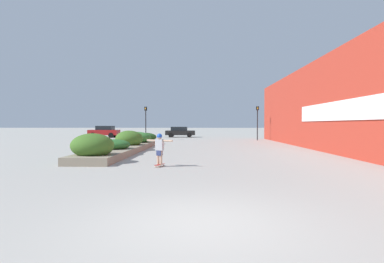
{
  "coord_description": "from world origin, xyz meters",
  "views": [
    {
      "loc": [
        -0.01,
        -5.38,
        1.79
      ],
      "look_at": [
        -0.68,
        16.61,
        1.27
      ],
      "focal_mm": 28.0,
      "sensor_mm": 36.0,
      "label": 1
    }
  ],
  "objects_px": {
    "skateboarder": "(160,146)",
    "car_leftmost": "(314,132)",
    "car_center_left": "(104,131)",
    "skateboard": "(160,165)",
    "traffic_light_left": "(146,118)",
    "car_center_right": "(180,132)",
    "traffic_light_right": "(257,117)"
  },
  "relations": [
    {
      "from": "skateboarder",
      "to": "car_leftmost",
      "type": "xyz_separation_m",
      "value": [
        16.25,
        26.19,
        -0.1
      ]
    },
    {
      "from": "car_center_left",
      "to": "skateboarder",
      "type": "bearing_deg",
      "value": -157.65
    },
    {
      "from": "skateboard",
      "to": "car_leftmost",
      "type": "bearing_deg",
      "value": 80.06
    },
    {
      "from": "car_center_left",
      "to": "traffic_light_left",
      "type": "relative_size",
      "value": 1.04
    },
    {
      "from": "skateboard",
      "to": "car_center_left",
      "type": "xyz_separation_m",
      "value": [
        -11.38,
        27.69,
        0.77
      ]
    },
    {
      "from": "car_leftmost",
      "to": "car_center_left",
      "type": "xyz_separation_m",
      "value": [
        -27.63,
        1.49,
        0.05
      ]
    },
    {
      "from": "car_leftmost",
      "to": "car_center_right",
      "type": "distance_m",
      "value": 17.66
    },
    {
      "from": "skateboarder",
      "to": "car_leftmost",
      "type": "height_order",
      "value": "car_leftmost"
    },
    {
      "from": "skateboard",
      "to": "car_center_right",
      "type": "distance_m",
      "value": 29.12
    },
    {
      "from": "car_leftmost",
      "to": "traffic_light_left",
      "type": "relative_size",
      "value": 1.08
    },
    {
      "from": "traffic_light_left",
      "to": "traffic_light_right",
      "type": "xyz_separation_m",
      "value": [
        12.6,
        -0.0,
        0.01
      ]
    },
    {
      "from": "skateboarder",
      "to": "traffic_light_right",
      "type": "bearing_deg",
      "value": 90.98
    },
    {
      "from": "car_center_right",
      "to": "traffic_light_left",
      "type": "xyz_separation_m",
      "value": [
        -3.35,
        -7.93,
        1.8
      ]
    },
    {
      "from": "skateboard",
      "to": "car_center_right",
      "type": "xyz_separation_m",
      "value": [
        -1.17,
        29.09,
        0.69
      ]
    },
    {
      "from": "skateboard",
      "to": "car_leftmost",
      "type": "relative_size",
      "value": 0.16
    },
    {
      "from": "car_leftmost",
      "to": "car_center_right",
      "type": "bearing_deg",
      "value": -99.45
    },
    {
      "from": "car_center_left",
      "to": "traffic_light_right",
      "type": "distance_m",
      "value": 20.6
    },
    {
      "from": "car_leftmost",
      "to": "traffic_light_right",
      "type": "distance_m",
      "value": 9.76
    },
    {
      "from": "car_center_right",
      "to": "traffic_light_left",
      "type": "bearing_deg",
      "value": -22.91
    },
    {
      "from": "car_leftmost",
      "to": "car_center_right",
      "type": "xyz_separation_m",
      "value": [
        -17.42,
        2.9,
        -0.03
      ]
    },
    {
      "from": "car_center_left",
      "to": "car_center_right",
      "type": "relative_size",
      "value": 0.97
    },
    {
      "from": "skateboarder",
      "to": "traffic_light_left",
      "type": "distance_m",
      "value": 21.7
    },
    {
      "from": "skateboarder",
      "to": "car_center_right",
      "type": "distance_m",
      "value": 29.12
    },
    {
      "from": "skateboard",
      "to": "traffic_light_right",
      "type": "xyz_separation_m",
      "value": [
        8.08,
        21.16,
        2.51
      ]
    },
    {
      "from": "traffic_light_left",
      "to": "car_center_right",
      "type": "bearing_deg",
      "value": 67.09
    },
    {
      "from": "skateboard",
      "to": "traffic_light_left",
      "type": "height_order",
      "value": "traffic_light_left"
    },
    {
      "from": "car_leftmost",
      "to": "car_center_left",
      "type": "bearing_deg",
      "value": -93.09
    },
    {
      "from": "car_leftmost",
      "to": "car_center_right",
      "type": "height_order",
      "value": "car_leftmost"
    },
    {
      "from": "skateboard",
      "to": "skateboarder",
      "type": "xyz_separation_m",
      "value": [
        -0.0,
        0.0,
        0.82
      ]
    },
    {
      "from": "traffic_light_left",
      "to": "car_center_left",
      "type": "bearing_deg",
      "value": 136.46
    },
    {
      "from": "car_center_left",
      "to": "traffic_light_left",
      "type": "height_order",
      "value": "traffic_light_left"
    },
    {
      "from": "traffic_light_left",
      "to": "car_leftmost",
      "type": "bearing_deg",
      "value": 13.61
    }
  ]
}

